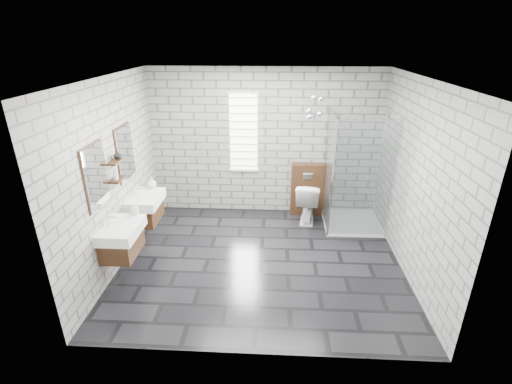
# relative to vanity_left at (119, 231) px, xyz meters

# --- Properties ---
(floor) EXTENTS (4.20, 3.60, 0.02)m
(floor) POSITION_rel_vanity_left_xyz_m (1.91, 0.53, -0.77)
(floor) COLOR black
(floor) RESTS_ON ground
(ceiling) EXTENTS (4.20, 3.60, 0.02)m
(ceiling) POSITION_rel_vanity_left_xyz_m (1.91, 0.53, 1.95)
(ceiling) COLOR white
(ceiling) RESTS_ON wall_back
(wall_back) EXTENTS (4.20, 0.02, 2.70)m
(wall_back) POSITION_rel_vanity_left_xyz_m (1.91, 2.34, 0.59)
(wall_back) COLOR #999994
(wall_back) RESTS_ON floor
(wall_front) EXTENTS (4.20, 0.02, 2.70)m
(wall_front) POSITION_rel_vanity_left_xyz_m (1.91, -1.28, 0.59)
(wall_front) COLOR #999994
(wall_front) RESTS_ON floor
(wall_left) EXTENTS (0.02, 3.60, 2.70)m
(wall_left) POSITION_rel_vanity_left_xyz_m (-0.20, 0.53, 0.59)
(wall_left) COLOR #999994
(wall_left) RESTS_ON floor
(wall_right) EXTENTS (0.02, 3.60, 2.70)m
(wall_right) POSITION_rel_vanity_left_xyz_m (4.02, 0.53, 0.59)
(wall_right) COLOR #999994
(wall_right) RESTS_ON floor
(vanity_left) EXTENTS (0.47, 0.70, 1.57)m
(vanity_left) POSITION_rel_vanity_left_xyz_m (0.00, 0.00, 0.00)
(vanity_left) COLOR #3E2513
(vanity_left) RESTS_ON wall_left
(vanity_right) EXTENTS (0.47, 0.70, 1.57)m
(vanity_right) POSITION_rel_vanity_left_xyz_m (0.00, 0.99, 0.00)
(vanity_right) COLOR #3E2513
(vanity_right) RESTS_ON wall_left
(shelf_lower) EXTENTS (0.14, 0.30, 0.03)m
(shelf_lower) POSITION_rel_vanity_left_xyz_m (-0.12, 0.48, 0.56)
(shelf_lower) COLOR #3E2513
(shelf_lower) RESTS_ON wall_left
(shelf_upper) EXTENTS (0.14, 0.30, 0.03)m
(shelf_upper) POSITION_rel_vanity_left_xyz_m (-0.12, 0.48, 0.82)
(shelf_upper) COLOR #3E2513
(shelf_upper) RESTS_ON wall_left
(window) EXTENTS (0.56, 0.05, 1.48)m
(window) POSITION_rel_vanity_left_xyz_m (1.51, 2.31, 0.79)
(window) COLOR white
(window) RESTS_ON wall_back
(cistern_panel) EXTENTS (0.60, 0.20, 1.00)m
(cistern_panel) POSITION_rel_vanity_left_xyz_m (2.71, 2.23, -0.26)
(cistern_panel) COLOR #3E2513
(cistern_panel) RESTS_ON floor
(flush_plate) EXTENTS (0.18, 0.01, 0.12)m
(flush_plate) POSITION_rel_vanity_left_xyz_m (2.71, 2.13, 0.04)
(flush_plate) COLOR silver
(flush_plate) RESTS_ON cistern_panel
(shower_enclosure) EXTENTS (1.00, 1.00, 2.03)m
(shower_enclosure) POSITION_rel_vanity_left_xyz_m (3.41, 1.71, -0.25)
(shower_enclosure) COLOR white
(shower_enclosure) RESTS_ON floor
(pendant_cluster) EXTENTS (0.27, 0.22, 0.79)m
(pendant_cluster) POSITION_rel_vanity_left_xyz_m (2.72, 1.91, 1.35)
(pendant_cluster) COLOR silver
(pendant_cluster) RESTS_ON ceiling
(toilet) EXTENTS (0.51, 0.78, 0.75)m
(toilet) POSITION_rel_vanity_left_xyz_m (2.71, 1.96, -0.38)
(toilet) COLOR white
(toilet) RESTS_ON floor
(soap_bottle_a) EXTENTS (0.09, 0.10, 0.18)m
(soap_bottle_a) POSITION_rel_vanity_left_xyz_m (0.13, 0.32, 0.18)
(soap_bottle_a) COLOR #B2B2B2
(soap_bottle_a) RESTS_ON vanity_left
(soap_bottle_b) EXTENTS (0.17, 0.17, 0.19)m
(soap_bottle_b) POSITION_rel_vanity_left_xyz_m (0.06, 1.30, 0.19)
(soap_bottle_b) COLOR #B2B2B2
(soap_bottle_b) RESTS_ON vanity_right
(soap_bottle_c) EXTENTS (0.08, 0.08, 0.18)m
(soap_bottle_c) POSITION_rel_vanity_left_xyz_m (-0.11, 0.41, 0.67)
(soap_bottle_c) COLOR #B2B2B2
(soap_bottle_c) RESTS_ON shelf_lower
(vase) EXTENTS (0.12, 0.12, 0.11)m
(vase) POSITION_rel_vanity_left_xyz_m (-0.11, 0.58, 0.90)
(vase) COLOR #B2B2B2
(vase) RESTS_ON shelf_upper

